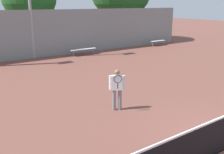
{
  "coord_description": "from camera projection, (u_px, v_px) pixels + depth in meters",
  "views": [
    {
      "loc": [
        -6.82,
        -3.49,
        3.97
      ],
      "look_at": [
        -0.62,
        5.26,
        0.93
      ],
      "focal_mm": 42.0,
      "sensor_mm": 36.0,
      "label": 1
    }
  ],
  "objects": [
    {
      "name": "bench_by_gate",
      "position": [
        83.0,
        50.0,
        20.57
      ],
      "size": [
        2.19,
        0.4,
        0.48
      ],
      "color": "silver",
      "rests_on": "ground_plane"
    },
    {
      "name": "tennis_player",
      "position": [
        117.0,
        87.0,
        9.86
      ],
      "size": [
        0.55,
        0.52,
        1.6
      ],
      "rotation": [
        0.0,
        0.0,
        -0.54
      ],
      "color": "slate",
      "rests_on": "ground_plane"
    },
    {
      "name": "bench_courtside_far",
      "position": [
        158.0,
        41.0,
        25.12
      ],
      "size": [
        1.65,
        0.4,
        0.48
      ],
      "color": "silver",
      "rests_on": "ground_plane"
    },
    {
      "name": "back_fence",
      "position": [
        39.0,
        34.0,
        19.33
      ],
      "size": [
        28.68,
        0.06,
        3.51
      ],
      "color": "gray",
      "rests_on": "ground_plane"
    }
  ]
}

